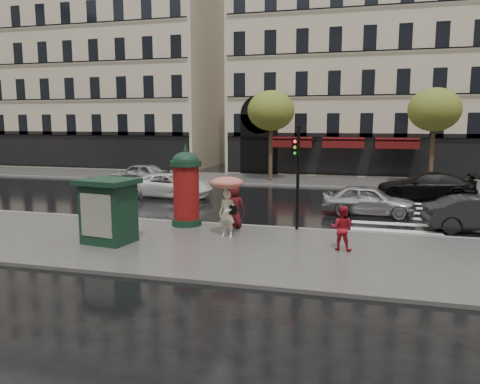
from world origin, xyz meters
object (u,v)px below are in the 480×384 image
(woman_red, at_px, (342,228))
(car_white, at_px, (171,185))
(morris_column, at_px, (186,186))
(car_far_silver, at_px, (139,174))
(newsstand, at_px, (109,210))
(traffic_light, at_px, (297,168))
(woman_umbrella, at_px, (227,196))
(car_silver, at_px, (368,200))
(car_black, at_px, (425,186))
(man_burgundy, at_px, (234,207))

(woman_red, height_order, car_white, woman_red)
(morris_column, bearing_deg, car_white, 117.86)
(car_far_silver, bearing_deg, woman_red, 51.15)
(car_white, relative_size, car_far_silver, 1.14)
(woman_red, relative_size, car_far_silver, 0.34)
(newsstand, distance_m, car_far_silver, 16.75)
(traffic_light, xyz_separation_m, newsstand, (-6.19, -3.72, -1.33))
(traffic_light, relative_size, car_white, 0.82)
(woman_red, distance_m, car_white, 14.00)
(woman_red, bearing_deg, morris_column, -9.64)
(woman_umbrella, bearing_deg, car_silver, 50.59)
(car_white, height_order, car_black, car_black)
(woman_red, bearing_deg, car_far_silver, -34.14)
(woman_red, relative_size, car_silver, 0.35)
(morris_column, xyz_separation_m, car_silver, (7.38, 4.68, -1.05))
(woman_umbrella, bearing_deg, newsstand, -154.60)
(morris_column, bearing_deg, car_black, 44.24)
(man_burgundy, height_order, newsstand, newsstand)
(traffic_light, bearing_deg, car_far_silver, 137.80)
(car_black, bearing_deg, car_white, -78.24)
(woman_red, relative_size, car_white, 0.30)
(woman_red, bearing_deg, traffic_light, -44.07)
(car_white, relative_size, car_black, 0.93)
(woman_red, relative_size, newsstand, 0.66)
(man_burgundy, distance_m, traffic_light, 2.99)
(woman_umbrella, distance_m, newsstand, 4.29)
(woman_red, xyz_separation_m, traffic_light, (-1.91, 2.62, 1.75))
(car_silver, bearing_deg, newsstand, 134.44)
(car_silver, bearing_deg, car_black, -26.97)
(car_far_silver, bearing_deg, newsstand, 28.61)
(newsstand, xyz_separation_m, car_white, (-2.19, 10.61, -0.60))
(woman_umbrella, height_order, car_white, woman_umbrella)
(car_white, bearing_deg, newsstand, -162.71)
(man_burgundy, xyz_separation_m, car_black, (8.43, 10.24, -0.21))
(man_burgundy, bearing_deg, newsstand, 45.15)
(morris_column, xyz_separation_m, car_white, (-3.81, 7.21, -1.08))
(car_silver, bearing_deg, traffic_light, 149.69)
(woman_umbrella, relative_size, woman_red, 1.56)
(car_silver, distance_m, car_black, 6.38)
(morris_column, distance_m, car_far_silver, 14.58)
(morris_column, bearing_deg, car_silver, 32.42)
(woman_red, bearing_deg, car_silver, -87.49)
(newsstand, xyz_separation_m, car_silver, (9.00, 8.08, -0.57))
(morris_column, relative_size, car_silver, 0.81)
(woman_umbrella, distance_m, car_silver, 8.15)
(woman_umbrella, bearing_deg, car_white, 124.58)
(traffic_light, relative_size, car_silver, 0.96)
(car_silver, xyz_separation_m, car_far_silver, (-15.65, 7.28, 0.02))
(car_far_silver, bearing_deg, woman_umbrella, 43.05)
(woman_red, bearing_deg, woman_umbrella, 0.10)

